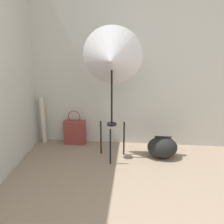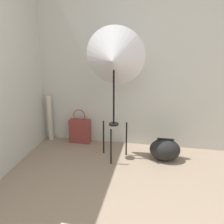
% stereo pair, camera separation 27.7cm
% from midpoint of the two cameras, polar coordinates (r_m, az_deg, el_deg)
% --- Properties ---
extents(wall_back, '(8.00, 0.05, 2.60)m').
position_cam_midpoint_polar(wall_back, '(3.54, 6.21, 12.77)').
color(wall_back, beige).
rests_on(wall_back, ground_plane).
extents(photo_umbrella, '(0.72, 0.36, 1.64)m').
position_cam_midpoint_polar(photo_umbrella, '(3.09, -2.67, 11.40)').
color(photo_umbrella, black).
rests_on(photo_umbrella, ground_plane).
extents(tote_bag, '(0.30, 0.13, 0.50)m').
position_cam_midpoint_polar(tote_bag, '(3.83, -10.16, -4.33)').
color(tote_bag, brown).
rests_on(tote_bag, ground_plane).
extents(duffel_bag, '(0.38, 0.28, 0.29)m').
position_cam_midpoint_polar(duffel_bag, '(3.44, 8.63, -7.65)').
color(duffel_bag, black).
rests_on(duffel_bag, ground_plane).
extents(paper_roll, '(0.07, 0.07, 0.68)m').
position_cam_midpoint_polar(paper_roll, '(3.94, -16.76, -1.76)').
color(paper_roll, beige).
rests_on(paper_roll, ground_plane).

